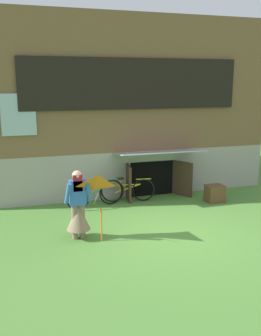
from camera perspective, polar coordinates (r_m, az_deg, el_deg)
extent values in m
plane|color=#4C7F33|center=(8.98, 6.24, -9.61)|extent=(60.00, 60.00, 0.00)
cube|color=#9E998E|center=(13.88, -2.88, 1.45)|extent=(8.79, 5.18, 1.38)
cube|color=brown|center=(13.61, -3.01, 12.40)|extent=(8.79, 5.18, 3.90)
cube|color=black|center=(11.08, 0.44, 12.39)|extent=(6.35, 0.08, 1.42)
cube|color=#9EB7C6|center=(11.10, 0.41, 12.39)|extent=(6.19, 0.04, 1.30)
cube|color=#9EB7C6|center=(10.60, -16.30, 7.60)|extent=(0.90, 0.06, 1.10)
cube|color=black|center=(11.67, 3.29, -1.56)|extent=(1.40, 0.03, 1.05)
cube|color=#3D2B1E|center=(11.14, -0.29, -2.22)|extent=(0.15, 0.70, 1.05)
cube|color=#3D2B1E|center=(11.73, 7.67, -1.57)|extent=(0.42, 0.63, 1.05)
cube|color=#999EA8|center=(10.99, 4.33, 2.34)|extent=(2.49, 1.09, 0.18)
cylinder|color=#7F6B51|center=(8.59, -8.27, -7.93)|extent=(0.14, 0.14, 0.78)
cylinder|color=#7F6B51|center=(8.61, -7.21, -7.83)|extent=(0.14, 0.14, 0.78)
cone|color=#7F6B51|center=(8.56, -7.76, -7.15)|extent=(0.52, 0.52, 0.58)
cube|color=#3366B7|center=(8.39, -7.87, -3.62)|extent=(0.34, 0.20, 0.55)
cylinder|color=#3366B7|center=(8.26, -9.27, -3.73)|extent=(0.17, 0.32, 0.51)
cylinder|color=#3366B7|center=(8.32, -6.27, -3.51)|extent=(0.17, 0.32, 0.51)
cube|color=maroon|center=(8.27, -7.85, -2.23)|extent=(0.20, 0.08, 0.36)
sphere|color=#D8AD8E|center=(8.29, -7.95, -1.08)|extent=(0.21, 0.21, 0.21)
pyramid|color=orange|center=(7.93, -4.81, -3.28)|extent=(0.73, 0.54, 0.47)
cylinder|color=beige|center=(8.24, -5.15, -4.56)|extent=(0.01, 0.48, 0.41)
cylinder|color=orange|center=(8.41, -4.33, -8.38)|extent=(0.03, 0.03, 0.76)
torus|color=black|center=(11.13, 1.93, -3.27)|extent=(0.66, 0.16, 0.67)
torus|color=black|center=(11.04, -2.70, -3.42)|extent=(0.66, 0.16, 0.67)
cylinder|color=gold|center=(11.03, -0.38, -2.49)|extent=(0.67, 0.16, 0.04)
cylinder|color=gold|center=(11.06, -0.37, -3.04)|extent=(0.73, 0.17, 0.27)
cylinder|color=gold|center=(11.01, -1.54, -2.53)|extent=(0.04, 0.04, 0.37)
cube|color=black|center=(10.96, -1.55, -1.59)|extent=(0.20, 0.08, 0.05)
cylinder|color=gold|center=(11.05, 1.95, -1.64)|extent=(0.44, 0.11, 0.03)
torus|color=black|center=(10.84, -2.89, -3.58)|extent=(0.72, 0.17, 0.72)
torus|color=black|center=(10.49, -7.77, -4.24)|extent=(0.72, 0.17, 0.72)
cylinder|color=#287A3D|center=(10.60, -5.31, -2.95)|extent=(0.73, 0.17, 0.04)
cylinder|color=#287A3D|center=(10.63, -5.29, -3.56)|extent=(0.80, 0.18, 0.29)
cylinder|color=#287A3D|center=(10.51, -6.54, -3.11)|extent=(0.04, 0.04, 0.41)
cube|color=black|center=(10.46, -6.57, -2.04)|extent=(0.20, 0.08, 0.05)
cylinder|color=#287A3D|center=(10.74, -2.91, -1.76)|extent=(0.44, 0.11, 0.03)
cube|color=brown|center=(11.35, 12.39, -3.73)|extent=(0.49, 0.42, 0.49)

